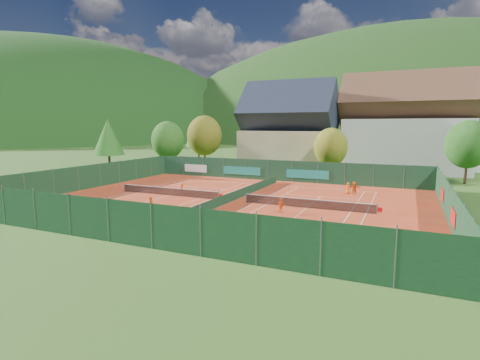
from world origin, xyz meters
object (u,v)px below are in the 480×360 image
at_px(player_left_near, 91,207).
at_px(player_left_mid, 151,204).
at_px(hotel_block_a, 405,129).
at_px(chalet, 289,133).
at_px(ball_hopper, 320,237).
at_px(player_right_near, 281,206).
at_px(player_left_far, 182,189).
at_px(player_right_far_b, 354,188).
at_px(player_right_far_a, 348,188).

xyz_separation_m(player_left_near, player_left_mid, (3.94, 3.42, 0.01)).
bearing_deg(player_left_near, hotel_block_a, 39.92).
height_order(chalet, hotel_block_a, hotel_block_a).
bearing_deg(hotel_block_a, player_left_mid, -116.01).
bearing_deg(hotel_block_a, ball_hopper, -95.36).
bearing_deg(player_right_near, player_left_far, 104.64).
xyz_separation_m(player_left_mid, player_left_far, (-2.17, 8.73, -0.06)).
bearing_deg(chalet, player_left_near, -98.41).
height_order(hotel_block_a, player_left_near, hotel_block_a).
xyz_separation_m(hotel_block_a, player_left_near, (-25.00, -46.59, -6.73)).
bearing_deg(player_left_mid, chalet, 113.72).
xyz_separation_m(player_left_near, player_right_far_b, (20.21, 20.07, 0.11)).
relative_size(player_left_near, player_right_near, 0.94).
xyz_separation_m(ball_hopper, player_right_far_a, (-1.13, 20.31, 0.13)).
height_order(hotel_block_a, player_left_mid, hotel_block_a).
bearing_deg(player_right_far_a, player_left_mid, 51.77).
xyz_separation_m(chalet, hotel_block_a, (19.00, 6.00, 0.76)).
height_order(chalet, ball_hopper, chalet).
distance_m(chalet, player_right_far_a, 25.25).
relative_size(player_left_near, player_left_far, 1.07).
xyz_separation_m(ball_hopper, player_left_far, (-18.84, 12.39, 0.05)).
xyz_separation_m(player_right_far_a, player_right_far_b, (0.73, -0.01, 0.07)).
xyz_separation_m(player_right_near, player_right_far_b, (4.86, 12.49, 0.07)).
distance_m(hotel_block_a, ball_hopper, 47.52).
height_order(player_right_far_a, player_right_far_b, player_right_far_b).
bearing_deg(player_right_far_a, player_left_near, 50.66).
distance_m(player_right_near, player_right_far_a, 13.16).
relative_size(chalet, player_left_far, 13.36).
distance_m(player_left_near, player_left_mid, 5.22).
distance_m(chalet, player_right_near, 34.82).
bearing_deg(player_right_far_a, hotel_block_a, -96.98).
distance_m(ball_hopper, player_right_far_b, 20.31).
bearing_deg(hotel_block_a, chalet, -162.47).
xyz_separation_m(hotel_block_a, ball_hopper, (-4.39, -46.82, -6.83)).
bearing_deg(ball_hopper, player_left_far, 146.68).
bearing_deg(player_right_far_b, player_right_far_a, -3.23).
height_order(player_left_mid, player_right_far_b, player_right_far_b).
relative_size(ball_hopper, player_right_far_a, 0.59).
height_order(player_left_far, player_right_far_b, player_right_far_b).
bearing_deg(player_left_far, chalet, -91.38).
relative_size(ball_hopper, player_left_far, 0.66).
xyz_separation_m(chalet, player_left_far, (-4.23, -28.43, -6.02)).
height_order(ball_hopper, player_left_far, player_left_far).
xyz_separation_m(player_left_near, player_right_far_a, (19.48, 20.08, 0.03)).
distance_m(player_left_mid, player_right_near, 12.14).
relative_size(player_left_mid, player_right_far_b, 0.88).
bearing_deg(chalet, player_right_near, -74.20).
xyz_separation_m(hotel_block_a, player_left_mid, (-21.06, -43.17, -6.72)).
distance_m(chalet, player_left_far, 29.37).
xyz_separation_m(player_left_mid, player_right_far_a, (15.54, 16.65, 0.02)).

